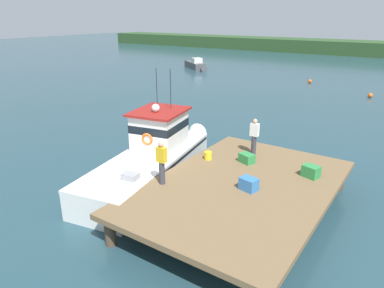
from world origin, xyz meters
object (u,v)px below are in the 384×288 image
Objects in this scene: mooring_buoy_inshore at (310,81)px; mooring_buoy_channel_marker at (370,95)px; deckhand_by_the_boat at (254,136)px; crate_single_far at (311,171)px; main_fishing_boat at (154,157)px; crate_single_by_cleat at (247,158)px; bait_bucket at (208,156)px; crate_stack_near_edge at (249,184)px; moored_boat_far_left at (196,65)px; deckhand_further_back at (162,162)px.

mooring_buoy_inshore is 0.98× the size of mooring_buoy_channel_marker.
crate_single_far is at bearing -17.96° from deckhand_by_the_boat.
crate_single_by_cleat is at bearing 18.48° from main_fishing_boat.
bait_bucket is (-1.52, -0.61, -0.02)m from crate_single_by_cleat.
mooring_buoy_channel_marker is (1.46, 22.25, -1.19)m from crate_single_by_cleat.
bait_bucket is at bearing -82.30° from mooring_buoy_inshore.
crate_single_far is 1.50× the size of mooring_buoy_inshore.
mooring_buoy_channel_marker is (0.32, 24.45, -1.22)m from crate_stack_near_edge.
crate_single_far is (2.63, 0.09, 0.04)m from crate_single_by_cleat.
mooring_buoy_channel_marker is at bearing 89.25° from crate_stack_near_edge.
deckhand_by_the_boat reaches higher than moored_boat_far_left.
mooring_buoy_inshore is (-5.17, 26.37, -1.19)m from crate_single_by_cleat.
crate_single_by_cleat is 1.00× the size of crate_single_far.
bait_bucket is (2.43, 0.71, 0.36)m from main_fishing_boat.
bait_bucket is 2.21m from deckhand_by_the_boat.
deckhand_by_the_boat is 25.93m from mooring_buoy_inshore.
deckhand_by_the_boat reaches higher than crate_single_far.
deckhand_by_the_boat is (-0.17, 1.00, 0.67)m from crate_single_by_cleat.
main_fishing_boat is at bearing -167.87° from crate_single_far.
moored_boat_far_left is at bearing 172.76° from mooring_buoy_inshore.
main_fishing_boat is at bearing -102.93° from mooring_buoy_channel_marker.
crate_stack_near_edge is at bearing -62.63° from crate_single_by_cleat.
deckhand_by_the_boat is 4.08× the size of mooring_buoy_inshore.
crate_stack_near_edge is 0.37× the size of deckhand_further_back.
main_fishing_boat is at bearing -148.45° from deckhand_by_the_boat.
moored_boat_far_left is at bearing 127.70° from deckhand_by_the_boat.
crate_single_by_cleat is 1.47× the size of mooring_buoy_channel_marker.
crate_single_far is at bearing -49.74° from moored_boat_far_left.
crate_single_by_cleat is at bearing 117.37° from crate_stack_near_edge.
main_fishing_boat is at bearing 170.24° from crate_stack_near_edge.
bait_bucket reaches higher than mooring_buoy_inshore.
deckhand_further_back is 3.99× the size of mooring_buoy_channel_marker.
deckhand_further_back is at bearing -93.43° from bait_bucket.
moored_boat_far_left is at bearing 121.62° from deckhand_further_back.
crate_stack_near_edge reaches higher than crate_single_by_cleat.
mooring_buoy_inshore is at bearing -7.24° from moored_boat_far_left.
crate_stack_near_edge is 1.00× the size of crate_single_far.
main_fishing_boat is 16.61× the size of crate_single_by_cleat.
mooring_buoy_inshore is at bearing 101.10° from crate_single_by_cleat.
main_fishing_boat is 24.38× the size of mooring_buoy_channel_marker.
main_fishing_boat reaches higher than mooring_buoy_inshore.
crate_stack_near_edge is at bearing -53.69° from moored_boat_far_left.
deckhand_by_the_boat is 1.00× the size of deckhand_further_back.
moored_boat_far_left is at bearing 126.93° from crate_single_by_cleat.
mooring_buoy_inshore is (-3.47, 29.89, -1.86)m from deckhand_further_back.
mooring_buoy_inshore is at bearing 96.63° from deckhand_further_back.
crate_stack_near_edge is 2.74m from crate_single_far.
crate_single_far is 5.68m from deckhand_further_back.
deckhand_by_the_boat is at bearing 31.55° from main_fishing_boat.
mooring_buoy_channel_marker is at bearing -31.85° from mooring_buoy_inshore.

